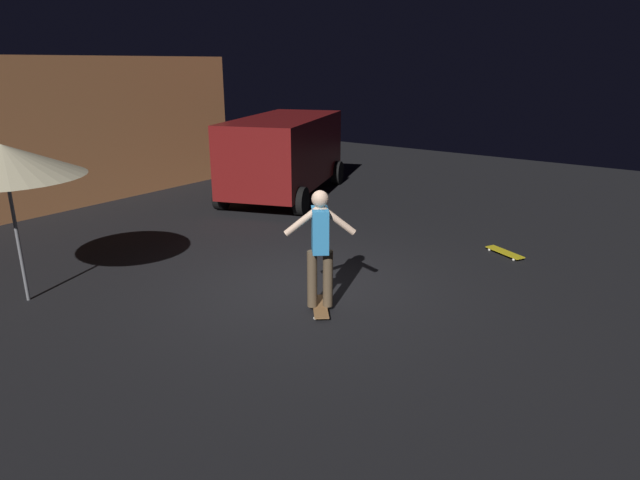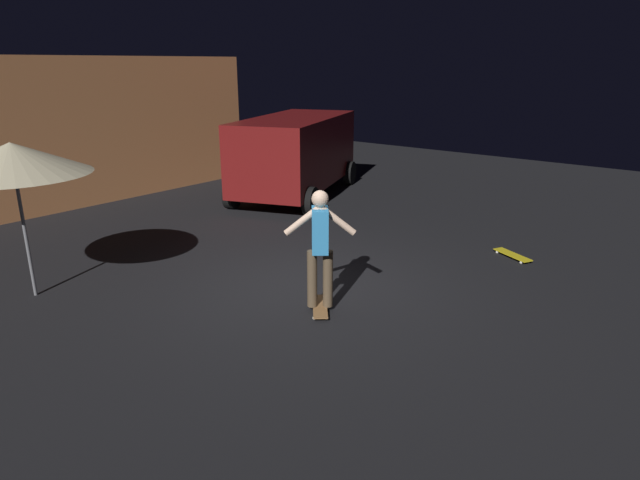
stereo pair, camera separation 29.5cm
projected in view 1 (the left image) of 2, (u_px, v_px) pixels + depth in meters
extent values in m
plane|color=black|center=(306.00, 288.00, 8.52)|extent=(28.00, 28.00, 0.00)
cube|color=maroon|center=(284.00, 151.00, 14.07)|extent=(4.98, 3.42, 1.70)
cube|color=black|center=(309.00, 127.00, 16.05)|extent=(0.68, 1.65, 0.64)
cylinder|color=black|center=(272.00, 169.00, 16.19)|extent=(0.69, 0.44, 0.66)
cylinder|color=black|center=(337.00, 173.00, 15.69)|extent=(0.69, 0.44, 0.66)
cylinder|color=black|center=(221.00, 196.00, 12.98)|extent=(0.69, 0.44, 0.66)
cylinder|color=black|center=(301.00, 201.00, 12.48)|extent=(0.69, 0.44, 0.66)
cylinder|color=slate|center=(16.00, 229.00, 7.77)|extent=(0.05, 0.05, 2.20)
cone|color=beige|center=(4.00, 161.00, 7.46)|extent=(2.10, 2.10, 0.45)
cube|color=olive|center=(320.00, 306.00, 7.75)|extent=(0.73, 0.66, 0.02)
sphere|color=silver|center=(313.00, 300.00, 8.04)|extent=(0.05, 0.05, 0.05)
sphere|color=silver|center=(324.00, 300.00, 8.05)|extent=(0.05, 0.05, 0.05)
sphere|color=silver|center=(315.00, 318.00, 7.47)|extent=(0.05, 0.05, 0.05)
sphere|color=silver|center=(328.00, 318.00, 7.48)|extent=(0.05, 0.05, 0.05)
cube|color=gold|center=(505.00, 252.00, 9.96)|extent=(0.53, 0.79, 0.02)
sphere|color=silver|center=(521.00, 258.00, 9.75)|extent=(0.05, 0.05, 0.05)
sphere|color=silver|center=(514.00, 260.00, 9.68)|extent=(0.05, 0.05, 0.05)
sphere|color=silver|center=(496.00, 248.00, 10.26)|extent=(0.05, 0.05, 0.05)
sphere|color=silver|center=(489.00, 250.00, 10.19)|extent=(0.05, 0.05, 0.05)
cylinder|color=brown|center=(312.00, 279.00, 7.61)|extent=(0.14, 0.14, 0.82)
cylinder|color=brown|center=(328.00, 279.00, 7.63)|extent=(0.14, 0.14, 0.82)
cube|color=#338CCC|center=(320.00, 230.00, 7.40)|extent=(0.43, 0.41, 0.60)
sphere|color=beige|center=(320.00, 199.00, 7.27)|extent=(0.23, 0.23, 0.23)
cylinder|color=beige|center=(304.00, 220.00, 7.34)|extent=(0.42, 0.47, 0.46)
cylinder|color=beige|center=(336.00, 219.00, 7.37)|extent=(0.42, 0.47, 0.46)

